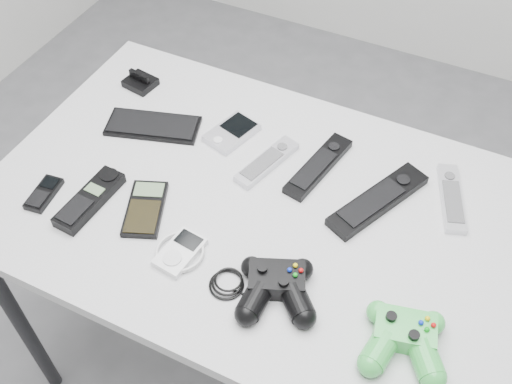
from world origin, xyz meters
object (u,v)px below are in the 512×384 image
at_px(mobile_phone, 44,193).
at_px(controller_green, 404,338).
at_px(desk, 258,223).
at_px(remote_silver_b, 452,197).
at_px(remote_black_b, 378,200).
at_px(cordless_handset, 90,199).
at_px(calculator, 145,208).
at_px(pda_keyboard, 153,125).
at_px(mp3_player, 180,252).
at_px(pda, 232,132).
at_px(controller_black, 276,286).
at_px(remote_silver_a, 267,161).
at_px(remote_black_a, 319,166).

height_order(mobile_phone, controller_green, controller_green).
relative_size(desk, remote_silver_b, 6.23).
relative_size(remote_black_b, cordless_handset, 1.44).
bearing_deg(calculator, remote_silver_b, 6.40).
bearing_deg(pda_keyboard, mp3_player, -66.77).
relative_size(pda_keyboard, calculator, 1.48).
bearing_deg(pda, calculator, -85.32).
xyz_separation_m(mobile_phone, controller_black, (0.56, -0.00, 0.02)).
xyz_separation_m(desk, pda, (-0.15, 0.16, 0.08)).
relative_size(controller_black, controller_green, 1.58).
bearing_deg(controller_green, calculator, 160.87).
relative_size(remote_black_b, calculator, 1.71).
xyz_separation_m(remote_silver_a, mobile_phone, (-0.40, -0.30, -0.00)).
height_order(remote_black_a, cordless_handset, cordless_handset).
relative_size(mp3_player, controller_green, 0.65).
xyz_separation_m(mobile_phone, controller_green, (0.80, -0.00, 0.02)).
distance_m(remote_black_a, controller_green, 0.45).
relative_size(cordless_handset, mp3_player, 1.69).
xyz_separation_m(remote_black_a, controller_black, (0.05, -0.34, 0.01)).
height_order(remote_black_b, mp3_player, remote_black_b).
height_order(desk, remote_black_b, remote_black_b).
distance_m(pda_keyboard, remote_silver_a, 0.30).
distance_m(mobile_phone, cordless_handset, 0.11).
distance_m(pda_keyboard, remote_black_a, 0.41).
xyz_separation_m(pda_keyboard, controller_black, (0.46, -0.29, 0.02)).
bearing_deg(pda, remote_black_a, 13.03).
bearing_deg(controller_green, remote_silver_b, 77.48).
bearing_deg(mp3_player, pda, 107.54).
bearing_deg(controller_black, mobile_phone, 156.90).
relative_size(remote_silver_a, remote_silver_b, 0.94).
height_order(desk, pda_keyboard, pda_keyboard).
distance_m(remote_black_a, cordless_handset, 0.51).
distance_m(desk, pda, 0.23).
relative_size(mp3_player, controller_black, 0.41).
bearing_deg(remote_black_a, remote_black_b, -3.67).
xyz_separation_m(remote_black_b, controller_black, (-0.10, -0.30, 0.01)).
distance_m(remote_silver_b, cordless_handset, 0.78).
height_order(remote_silver_b, controller_green, controller_green).
relative_size(pda, remote_black_a, 0.57).
bearing_deg(remote_silver_a, calculator, -110.62).
xyz_separation_m(remote_silver_a, calculator, (-0.18, -0.24, -0.00)).
bearing_deg(cordless_handset, mp3_player, -3.91).
xyz_separation_m(remote_silver_b, calculator, (-0.58, -0.31, -0.00)).
height_order(pda, mp3_player, same).
bearing_deg(remote_black_a, mobile_phone, -135.80).
xyz_separation_m(remote_black_a, controller_green, (0.30, -0.34, 0.02)).
xyz_separation_m(pda_keyboard, mp3_player, (0.25, -0.29, 0.00)).
relative_size(remote_silver_b, mobile_phone, 1.94).
distance_m(mp3_player, controller_green, 0.46).
relative_size(remote_silver_b, cordless_handset, 1.06).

